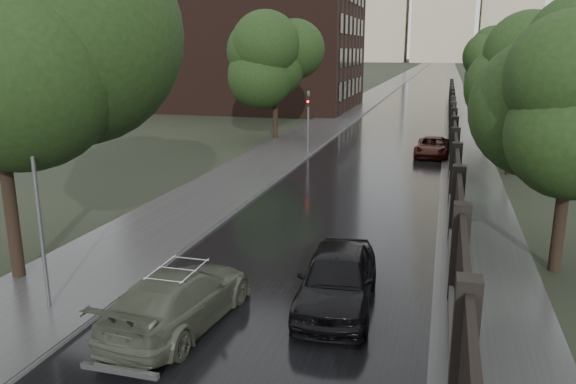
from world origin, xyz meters
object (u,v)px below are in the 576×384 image
Objects in this scene: car_right_far at (432,147)px; car_right_near at (337,278)px; tree_right_c at (492,69)px; lamp_post at (39,212)px; tree_right_a at (574,107)px; traffic_light at (308,117)px; volga_sedan at (179,298)px; tree_right_b at (518,81)px; tree_left_far at (275,68)px.

car_right_near is at bearing -91.93° from car_right_far.
car_right_near is (-5.90, -36.22, -4.16)m from tree_right_c.
car_right_far is at bearing 70.46° from lamp_post.
car_right_near is at bearing -99.25° from tree_right_c.
tree_right_c is at bearing 75.96° from car_right_far.
traffic_light is (-11.80, 16.99, -2.55)m from tree_right_a.
volga_sedan is (3.52, 0.26, -1.96)m from lamp_post.
traffic_light is 0.82× the size of volga_sedan.
tree_right_b is at bearing 57.82° from lamp_post.
tree_right_a is 20.85m from traffic_light.
tree_left_far is at bearing 106.43° from car_right_near.
lamp_post is at bearing -108.52° from tree_right_c.
tree_right_c is (0.00, 32.00, 0.00)m from tree_right_a.
volga_sedan is at bearing -146.36° from tree_right_a.
tree_right_a is at bearing -74.71° from car_right_far.
lamp_post is 26.37m from car_right_far.
tree_right_c reaches higher than car_right_far.
tree_right_b is at bearing -43.55° from car_right_far.
tree_right_c is (0.00, 18.00, 0.00)m from tree_right_b.
car_right_far is at bearing 9.48° from traffic_light.
tree_right_b is 12.44m from traffic_light.
volga_sedan is at bearing -103.78° from tree_right_c.
tree_right_a and tree_right_b have the same top height.
traffic_light is 0.92× the size of car_right_far.
lamp_post is (-12.90, -6.50, -2.28)m from tree_right_a.
car_right_far is at bearing 133.83° from tree_right_b.
lamp_post is at bearing -153.26° from tree_right_a.
tree_right_c is 36.93m from car_right_near.
tree_right_b is 18.00m from tree_right_c.
tree_right_c is at bearing 32.83° from tree_left_far.
traffic_light is 22.08m from car_right_near.
traffic_light is at bearing -79.00° from volga_sedan.
tree_left_far is 1.05× the size of tree_right_c.
car_right_far is (7.69, 1.28, -1.79)m from traffic_light.
tree_right_c is (15.50, 10.00, -0.29)m from tree_left_far.
tree_right_a is 1.37× the size of lamp_post.
tree_right_b is at bearing -90.00° from tree_right_c.
volga_sedan is at bearing -84.05° from traffic_light.
tree_left_far is 1.05× the size of tree_right_b.
traffic_light is (-11.80, -15.01, -2.55)m from tree_right_c.
car_right_far is at bearing -106.67° from tree_right_c.
tree_left_far is at bearing 152.70° from tree_right_b.
traffic_light is at bearing -128.18° from tree_right_c.
tree_right_c is at bearing 77.07° from car_right_near.
tree_right_b is at bearing 90.00° from tree_right_a.
lamp_post is at bearing -106.91° from car_right_far.
volga_sedan is (-9.38, -20.24, -4.24)m from tree_right_b.
car_right_far is at bearing -97.08° from volga_sedan.
tree_right_a is at bearing 31.89° from car_right_near.
tree_left_far is 28.73m from lamp_post.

